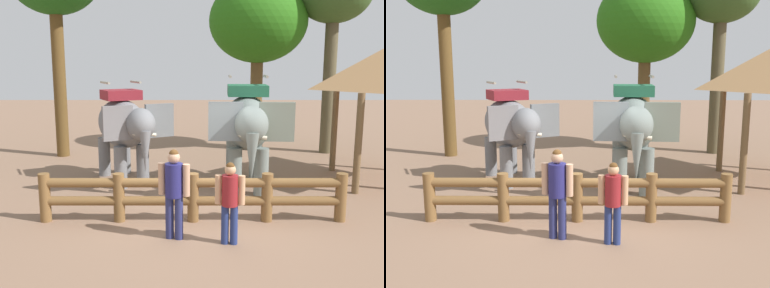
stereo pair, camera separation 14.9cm
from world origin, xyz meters
The scene contains 7 objects.
ground_plane centered at (0.00, 0.00, 0.00)m, with size 60.00×60.00×0.00m, color #85644E.
log_fence centered at (0.00, 0.14, 0.60)m, with size 6.55×0.26×1.05m.
elephant_near_left centered at (-1.91, 3.29, 1.59)m, with size 2.60×3.33×2.84m.
elephant_center centered at (1.43, 2.64, 1.70)m, with size 2.01×3.52×3.02m.
tourist_woman_in_black centered at (0.68, -1.07, 0.91)m, with size 0.55×0.34×1.57m.
tourist_man_in_blue centered at (-0.36, -0.81, 1.02)m, with size 0.61×0.42×1.76m.
tree_far_right centered at (2.40, 7.93, 4.78)m, with size 3.60×3.60×6.36m.
Camera 2 is at (0.13, -8.99, 3.40)m, focal length 41.78 mm.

